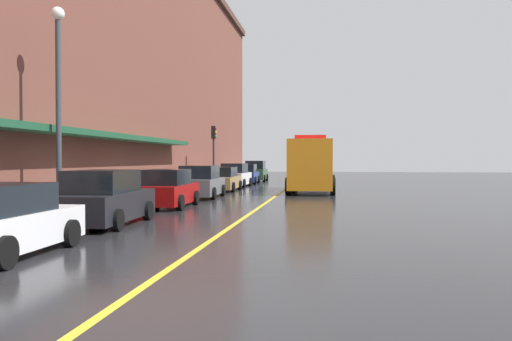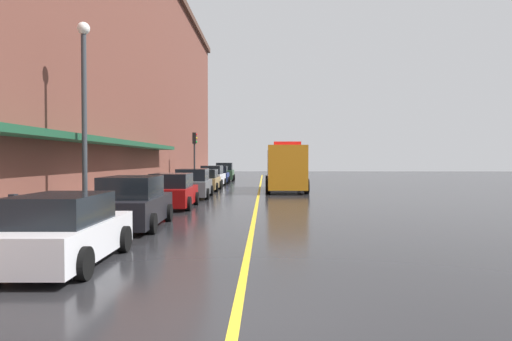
% 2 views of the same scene
% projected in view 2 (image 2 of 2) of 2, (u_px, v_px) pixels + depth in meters
% --- Properties ---
extents(ground_plane, '(112.00, 112.00, 0.00)m').
position_uv_depth(ground_plane, '(259.00, 193.00, 31.13)').
color(ground_plane, '#232326').
extents(sidewalk_left, '(2.40, 70.00, 0.15)m').
position_uv_depth(sidewalk_left, '(169.00, 191.00, 31.26)').
color(sidewalk_left, '#ADA8A0').
rests_on(sidewalk_left, ground).
extents(lane_center_stripe, '(0.16, 70.00, 0.01)m').
position_uv_depth(lane_center_stripe, '(259.00, 193.00, 31.13)').
color(lane_center_stripe, gold).
rests_on(lane_center_stripe, ground).
extents(brick_building_left, '(15.00, 64.00, 17.38)m').
position_uv_depth(brick_building_left, '(44.00, 63.00, 30.21)').
color(brick_building_left, brown).
rests_on(brick_building_left, ground).
extents(parked_car_0, '(2.04, 4.25, 1.54)m').
position_uv_depth(parked_car_0, '(65.00, 231.00, 9.76)').
color(parked_car_0, silver).
rests_on(parked_car_0, ground).
extents(parked_car_1, '(2.16, 4.63, 1.72)m').
position_uv_depth(parked_car_1, '(133.00, 203.00, 15.17)').
color(parked_car_1, black).
rests_on(parked_car_1, ground).
extents(parked_car_2, '(2.17, 4.41, 1.62)m').
position_uv_depth(parked_car_2, '(172.00, 192.00, 21.32)').
color(parked_car_2, maroon).
rests_on(parked_car_2, ground).
extents(parked_car_3, '(2.23, 4.60, 1.72)m').
position_uv_depth(parked_car_3, '(193.00, 184.00, 27.03)').
color(parked_car_3, '#595B60').
rests_on(parked_car_3, ground).
extents(parked_car_4, '(2.13, 4.48, 1.56)m').
position_uv_depth(parked_car_4, '(205.00, 180.00, 33.15)').
color(parked_car_4, '#A5844C').
rests_on(parked_car_4, ground).
extents(parked_car_5, '(2.10, 4.23, 1.76)m').
position_uv_depth(parked_car_5, '(212.00, 177.00, 38.42)').
color(parked_car_5, silver).
rests_on(parked_car_5, ground).
extents(parked_car_6, '(2.14, 4.44, 1.65)m').
position_uv_depth(parked_car_6, '(219.00, 175.00, 43.49)').
color(parked_car_6, navy).
rests_on(parked_car_6, ground).
extents(parked_car_7, '(2.14, 4.29, 1.93)m').
position_uv_depth(parked_car_7, '(225.00, 172.00, 48.70)').
color(parked_car_7, '#2D5133').
rests_on(parked_car_7, ground).
extents(utility_truck, '(2.87, 8.78, 3.44)m').
position_uv_depth(utility_truck, '(285.00, 168.00, 32.90)').
color(utility_truck, orange).
rests_on(utility_truck, ground).
extents(parking_meter_0, '(0.14, 0.18, 1.33)m').
position_uv_depth(parking_meter_0, '(13.00, 212.00, 10.40)').
color(parking_meter_0, '#4C4C51').
rests_on(parking_meter_0, sidewalk_left).
extents(parking_meter_1, '(0.14, 0.18, 1.33)m').
position_uv_depth(parking_meter_1, '(178.00, 178.00, 29.98)').
color(parking_meter_1, '#4C4C51').
rests_on(parking_meter_1, sidewalk_left).
extents(parking_meter_2, '(0.14, 0.18, 1.33)m').
position_uv_depth(parking_meter_2, '(209.00, 171.00, 47.06)').
color(parking_meter_2, '#4C4C51').
rests_on(parking_meter_2, sidewalk_left).
extents(parking_meter_4, '(0.14, 0.18, 1.33)m').
position_uv_depth(parking_meter_4, '(107.00, 193.00, 16.58)').
color(parking_meter_4, '#4C4C51').
rests_on(parking_meter_4, sidewalk_left).
extents(street_lamp_left, '(0.44, 0.44, 6.94)m').
position_uv_depth(street_lamp_left, '(84.00, 99.00, 15.96)').
color(street_lamp_left, '#33383D').
rests_on(street_lamp_left, sidewalk_left).
extents(traffic_light_near, '(0.38, 0.36, 4.30)m').
position_uv_depth(traffic_light_near, '(195.00, 149.00, 36.73)').
color(traffic_light_near, '#232326').
rests_on(traffic_light_near, sidewalk_left).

